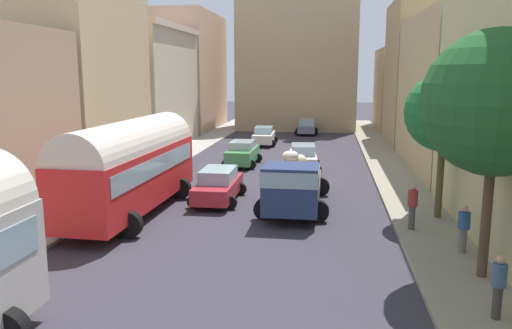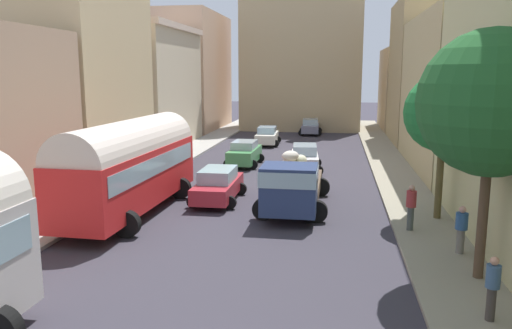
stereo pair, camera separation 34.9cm
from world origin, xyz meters
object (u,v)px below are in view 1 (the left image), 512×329
Objects in this scene: car_1 at (307,127)px; car_2 at (218,185)px; parked_bus_1 at (130,163)px; pedestrian_2 at (412,205)px; car_3 at (243,153)px; pedestrian_0 at (464,228)px; car_0 at (303,158)px; car_4 at (264,136)px; pedestrian_3 at (499,285)px; cargo_truck_0 at (293,184)px.

car_1 is 0.84× the size of car_2.
parked_bus_1 is 11.47m from pedestrian_2.
parked_bus_1 reaches higher than car_2.
car_2 is at bearing -96.31° from car_1.
car_3 is 18.20m from pedestrian_0.
car_4 is (-3.82, 10.94, -0.04)m from car_0.
car_4 is (0.16, 9.63, -0.04)m from car_3.
pedestrian_3 reaches higher than car_2.
pedestrian_2 is at bearing -68.16° from car_0.
pedestrian_2 is (8.65, -12.97, 0.25)m from car_3.
parked_bus_1 is at bearing -102.71° from car_3.
car_1 is at bearing 101.31° from pedestrian_0.
parked_bus_1 is at bearing 165.71° from pedestrian_0.
parked_bus_1 reaches higher than pedestrian_2.
car_1 is (-0.59, 18.71, -0.04)m from car_0.
cargo_truck_0 is at bearing 120.64° from pedestrian_3.
cargo_truck_0 is at bearing 153.04° from pedestrian_2.
parked_bus_1 is at bearing -101.71° from car_1.
car_2 reaches higher than car_4.
pedestrian_2 is (11.37, -0.92, -1.15)m from parked_bus_1.
cargo_truck_0 is 5.19m from pedestrian_2.
car_2 is at bearing 130.73° from pedestrian_3.
pedestrian_0 is 0.92× the size of pedestrian_2.
car_2 is at bearing 148.01° from pedestrian_0.
parked_bus_1 is at bearing -121.96° from car_0.
car_2 is 9.35m from car_3.
pedestrian_0 is at bearing -31.99° from car_2.
car_2 is 8.99m from pedestrian_2.
pedestrian_3 is at bearing -64.40° from car_3.
parked_bus_1 reaches higher than pedestrian_0.
parked_bus_1 is 2.20× the size of car_0.
car_4 is at bearing 82.43° from parked_bus_1.
parked_bus_1 is 1.28× the size of cargo_truck_0.
car_4 is 2.40× the size of pedestrian_3.
car_1 is 37.84m from pedestrian_3.
cargo_truck_0 is 1.71× the size of car_2.
pedestrian_0 is at bearing -68.60° from car_4.
car_3 is 0.99× the size of car_4.
pedestrian_3 is (0.90, -6.96, -0.08)m from pedestrian_2.
car_2 is 2.35× the size of pedestrian_2.
parked_bus_1 reaches higher than car_0.
car_1 is at bearing 99.84° from pedestrian_2.
pedestrian_3 is (9.12, -10.59, 0.21)m from car_2.
car_4 is at bearing 107.62° from pedestrian_3.
car_0 is (6.70, 10.73, -1.40)m from parked_bus_1.
parked_bus_1 is at bearing 175.35° from pedestrian_2.
cargo_truck_0 reaches higher than car_0.
car_0 is 8.78m from car_2.
pedestrian_2 is at bearing -56.29° from car_3.
car_3 is at bearing 77.29° from parked_bus_1.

